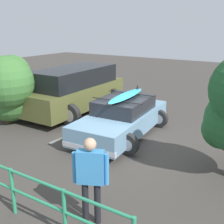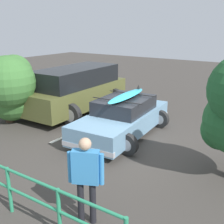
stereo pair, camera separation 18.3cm
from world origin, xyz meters
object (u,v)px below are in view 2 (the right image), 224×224
Objects in this scene: sedan_car at (123,117)px; suv_car at (77,89)px; bush_near_right at (10,85)px; person_bystander at (86,173)px.

sedan_car is 3.19m from suv_car.
sedan_car is 4.33m from bush_near_right.
bush_near_right is (1.07, 2.44, 0.48)m from suv_car.
suv_car is (2.96, -1.12, 0.38)m from sedan_car.
suv_car is at bearing -113.71° from bush_near_right.
suv_car is 3.00× the size of person_bystander.
person_bystander is (-1.79, 4.12, 0.42)m from sedan_car.
person_bystander is (-4.76, 5.24, 0.04)m from suv_car.
suv_car is at bearing -20.75° from sedan_car.
sedan_car is at bearing 159.25° from suv_car.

